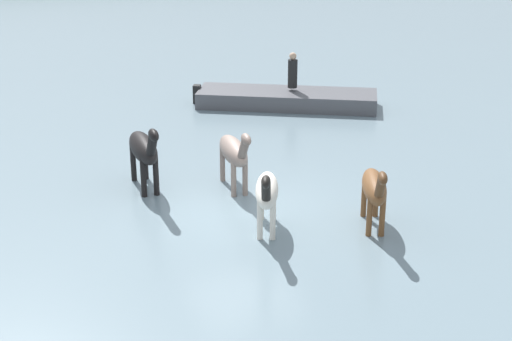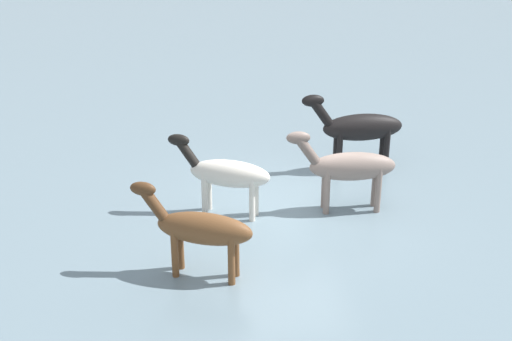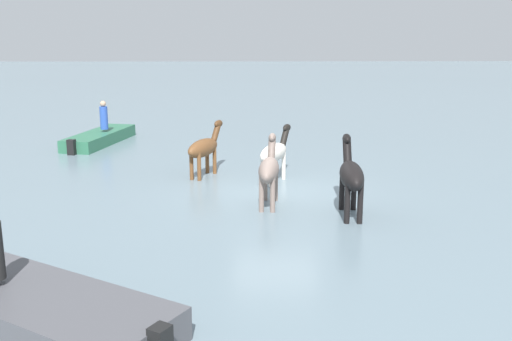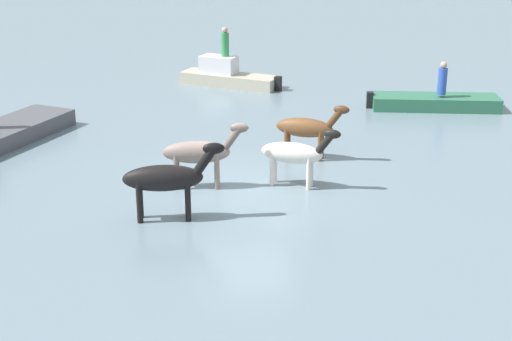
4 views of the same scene
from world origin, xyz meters
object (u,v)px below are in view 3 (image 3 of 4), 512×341
horse_lead (269,170)px  boat_launch_far (14,303)px  horse_mid_herd (204,148)px  person_helmsman_aft (104,116)px  horse_chestnut_trailing (351,175)px  horse_pinto_flank (274,153)px  boat_motor_center (100,140)px

horse_lead → boat_launch_far: size_ratio=0.38×
boat_launch_far → horse_mid_herd: bearing=-73.0°
horse_mid_herd → person_helmsman_aft: person_helmsman_aft is taller
horse_mid_herd → boat_launch_far: horse_mid_herd is taller
horse_mid_herd → boat_launch_far: bearing=-169.6°
horse_chestnut_trailing → horse_mid_herd: size_ratio=1.16×
horse_pinto_flank → horse_mid_herd: size_ratio=0.99×
horse_pinto_flank → horse_lead: size_ratio=0.90×
horse_chestnut_trailing → boat_motor_center: 13.24m
horse_lead → person_helmsman_aft: size_ratio=1.92×
horse_mid_herd → boat_motor_center: horse_mid_herd is taller
horse_mid_herd → boat_motor_center: bearing=64.9°
horse_chestnut_trailing → horse_mid_herd: bearing=46.3°
horse_chestnut_trailing → person_helmsman_aft: horse_chestnut_trailing is taller
boat_motor_center → horse_mid_herd: bearing=-128.3°
horse_pinto_flank → boat_motor_center: 9.60m
horse_lead → horse_chestnut_trailing: horse_chestnut_trailing is taller
horse_lead → boat_motor_center: bearing=43.7°
horse_lead → person_helmsman_aft: (6.53, -9.16, 0.16)m
horse_mid_herd → boat_motor_center: 7.51m
boat_motor_center → horse_lead: bearing=-131.3°
boat_launch_far → boat_motor_center: (2.34, -15.07, -0.02)m
boat_launch_far → person_helmsman_aft: (2.15, -15.21, 0.95)m
horse_pinto_flank → boat_launch_far: size_ratio=0.35×
horse_lead → boat_launch_far: 7.51m
horse_pinto_flank → boat_motor_center: horse_pinto_flank is taller
horse_lead → boat_motor_center: horse_lead is taller
horse_lead → person_helmsman_aft: 11.25m
horse_mid_herd → person_helmsman_aft: (4.59, -5.89, 0.21)m
boat_launch_far → horse_lead: bearing=-94.3°
horse_pinto_flank → horse_lead: bearing=-160.1°
horse_pinto_flank → horse_chestnut_trailing: bearing=-126.9°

